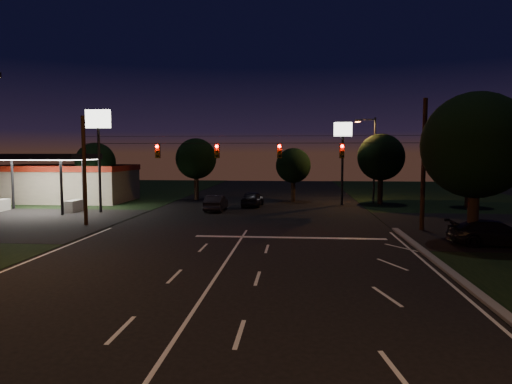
# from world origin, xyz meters

# --- Properties ---
(ground) EXTENTS (140.00, 140.00, 0.00)m
(ground) POSITION_xyz_m (0.00, 0.00, 0.00)
(ground) COLOR black
(ground) RESTS_ON ground
(center_line) EXTENTS (0.14, 40.00, 0.01)m
(center_line) POSITION_xyz_m (0.00, -6.00, 0.01)
(center_line) COLOR silver
(center_line) RESTS_ON ground
(stop_bar) EXTENTS (12.00, 0.50, 0.01)m
(stop_bar) POSITION_xyz_m (3.00, 11.50, 0.01)
(stop_bar) COLOR silver
(stop_bar) RESTS_ON ground
(utility_pole_right) EXTENTS (0.30, 0.30, 9.00)m
(utility_pole_right) POSITION_xyz_m (12.00, 15.00, 0.00)
(utility_pole_right) COLOR black
(utility_pole_right) RESTS_ON ground
(utility_pole_left) EXTENTS (0.28, 0.28, 8.00)m
(utility_pole_left) POSITION_xyz_m (-12.00, 15.00, 0.00)
(utility_pole_left) COLOR black
(utility_pole_left) RESTS_ON ground
(signal_span) EXTENTS (24.00, 0.40, 1.56)m
(signal_span) POSITION_xyz_m (-0.00, 14.96, 5.50)
(signal_span) COLOR black
(signal_span) RESTS_ON ground
(gas_station) EXTENTS (14.20, 16.10, 5.25)m
(gas_station) POSITION_xyz_m (-21.86, 30.39, 2.38)
(gas_station) COLOR gray
(gas_station) RESTS_ON ground
(pole_sign_left_near) EXTENTS (2.20, 0.30, 9.10)m
(pole_sign_left_near) POSITION_xyz_m (-14.00, 22.00, 6.98)
(pole_sign_left_near) COLOR black
(pole_sign_left_near) RESTS_ON ground
(pole_sign_right) EXTENTS (1.80, 0.30, 8.40)m
(pole_sign_right) POSITION_xyz_m (8.00, 30.00, 6.24)
(pole_sign_right) COLOR black
(pole_sign_right) RESTS_ON ground
(street_light_right_far) EXTENTS (2.20, 0.35, 9.00)m
(street_light_right_far) POSITION_xyz_m (11.24, 32.00, 5.24)
(street_light_right_far) COLOR black
(street_light_right_far) RESTS_ON ground
(tree_right_near) EXTENTS (6.00, 6.00, 8.76)m
(tree_right_near) POSITION_xyz_m (13.53, 10.17, 5.68)
(tree_right_near) COLOR black
(tree_right_near) RESTS_ON ground
(tree_far_a) EXTENTS (4.20, 4.20, 6.42)m
(tree_far_a) POSITION_xyz_m (-17.98, 30.12, 4.26)
(tree_far_a) COLOR black
(tree_far_a) RESTS_ON ground
(tree_far_b) EXTENTS (4.60, 4.60, 6.98)m
(tree_far_b) POSITION_xyz_m (-7.98, 34.13, 4.61)
(tree_far_b) COLOR black
(tree_far_b) RESTS_ON ground
(tree_far_c) EXTENTS (3.80, 3.80, 5.86)m
(tree_far_c) POSITION_xyz_m (3.02, 33.10, 3.90)
(tree_far_c) COLOR black
(tree_far_c) RESTS_ON ground
(tree_far_d) EXTENTS (4.80, 4.80, 7.30)m
(tree_far_d) POSITION_xyz_m (12.02, 31.13, 4.83)
(tree_far_d) COLOR black
(tree_far_d) RESTS_ON ground
(tree_far_e) EXTENTS (4.00, 4.00, 6.18)m
(tree_far_e) POSITION_xyz_m (20.02, 29.11, 4.11)
(tree_far_e) COLOR black
(tree_far_e) RESTS_ON ground
(car_oncoming_a) EXTENTS (2.14, 4.64, 1.54)m
(car_oncoming_a) POSITION_xyz_m (-1.00, 28.15, 0.77)
(car_oncoming_a) COLOR black
(car_oncoming_a) RESTS_ON ground
(car_oncoming_b) EXTENTS (1.59, 4.45, 1.46)m
(car_oncoming_b) POSITION_xyz_m (-3.97, 24.19, 0.73)
(car_oncoming_b) COLOR black
(car_oncoming_b) RESTS_ON ground
(car_cross) EXTENTS (5.17, 2.22, 1.48)m
(car_cross) POSITION_xyz_m (14.73, 10.00, 0.74)
(car_cross) COLOR black
(car_cross) RESTS_ON ground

